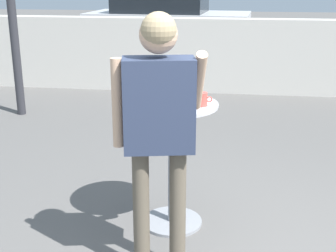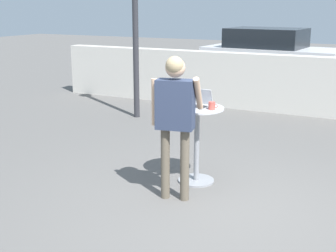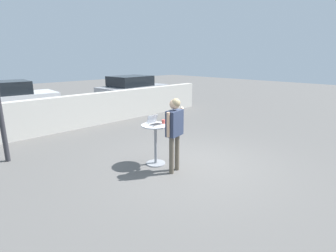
% 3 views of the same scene
% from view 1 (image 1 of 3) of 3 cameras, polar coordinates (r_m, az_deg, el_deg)
% --- Properties ---
extents(pavement_kerb, '(12.41, 0.35, 1.26)m').
position_cam_1_polar(pavement_kerb, '(8.21, 9.04, 8.41)').
color(pavement_kerb, beige).
rests_on(pavement_kerb, ground_plane).
extents(cafe_table, '(0.70, 0.70, 1.02)m').
position_cam_1_polar(cafe_table, '(3.67, 0.56, -2.87)').
color(cafe_table, gray).
rests_on(cafe_table, ground_plane).
extents(laptop, '(0.31, 0.31, 0.23)m').
position_cam_1_polar(laptop, '(3.57, 0.69, 3.75)').
color(laptop, '#B7BABF').
rests_on(laptop, cafe_table).
extents(coffee_mug, '(0.12, 0.09, 0.10)m').
position_cam_1_polar(coffee_mug, '(3.47, 4.13, 3.27)').
color(coffee_mug, '#C14C42').
rests_on(coffee_mug, cafe_table).
extents(standing_person, '(0.59, 0.45, 1.75)m').
position_cam_1_polar(standing_person, '(2.90, -1.14, 1.51)').
color(standing_person, brown).
rests_on(standing_person, ground_plane).
extents(parked_car_further_down, '(4.01, 2.14, 1.65)m').
position_cam_1_polar(parked_car_further_down, '(11.76, -0.12, 12.48)').
color(parked_car_further_down, silver).
rests_on(parked_car_further_down, ground_plane).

